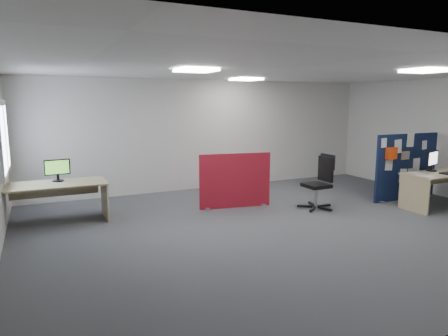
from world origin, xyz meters
name	(u,v)px	position (x,y,z in m)	size (l,w,h in m)	color
floor	(286,225)	(0.00, 0.00, 0.00)	(9.00, 9.00, 0.00)	#4C4F53
ceiling	(291,69)	(0.00, 0.00, 2.70)	(9.00, 7.00, 0.02)	white
wall_back	(209,135)	(0.00, 3.50, 1.35)	(9.00, 0.02, 2.70)	silver
window	(3,138)	(-4.44, 2.00, 1.55)	(0.06, 1.70, 1.30)	white
ceiling_lights	(285,74)	(0.33, 0.67, 2.67)	(4.10, 4.10, 0.04)	white
navy_divider	(406,166)	(3.46, 0.47, 0.75)	(1.79, 0.30, 1.49)	#0E1735
main_desk	(441,181)	(3.58, -0.31, 0.56)	(1.70, 0.76, 0.73)	tan
monitor_main	(433,160)	(3.53, -0.11, 0.96)	(0.47, 0.20, 0.42)	black
red_divider	(235,181)	(-0.29, 1.46, 0.55)	(1.49, 0.31, 1.13)	#A71520
second_desk	(56,192)	(-3.68, 1.91, 0.56)	(1.73, 0.87, 0.73)	tan
monitor_second	(57,169)	(-3.62, 2.04, 0.95)	(0.44, 0.20, 0.40)	black
office_chair	(321,179)	(1.27, 0.67, 0.62)	(0.69, 0.73, 1.09)	black
desk_papers	(437,174)	(3.33, -0.39, 0.73)	(1.36, 0.76, 0.00)	white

